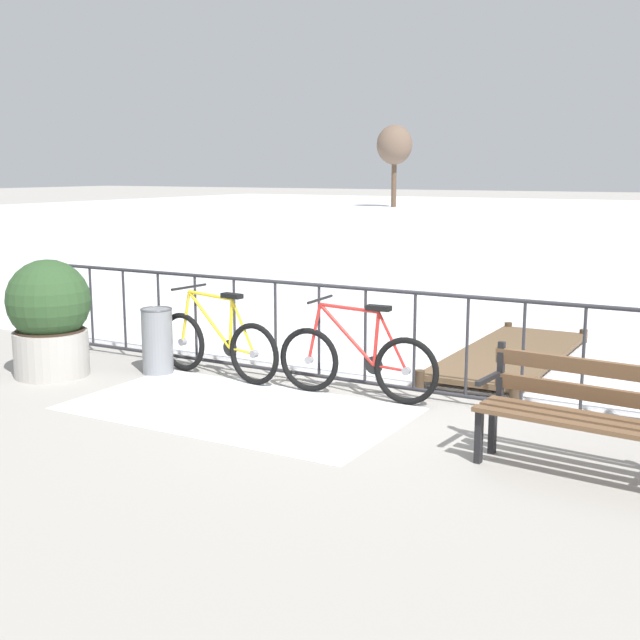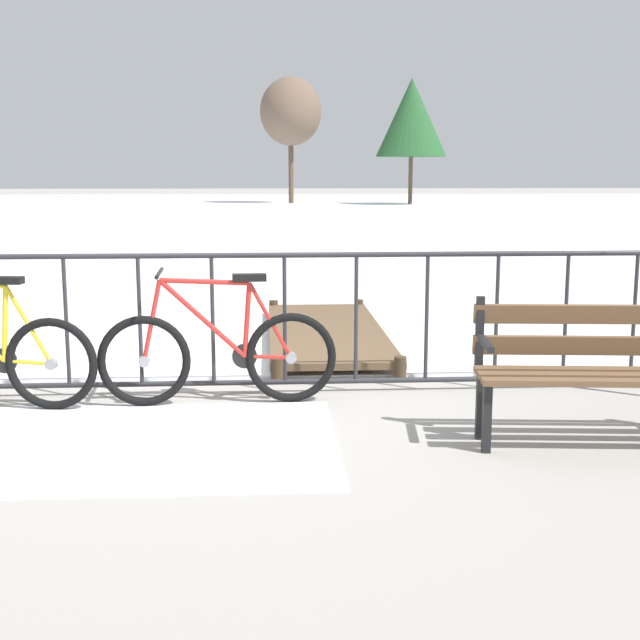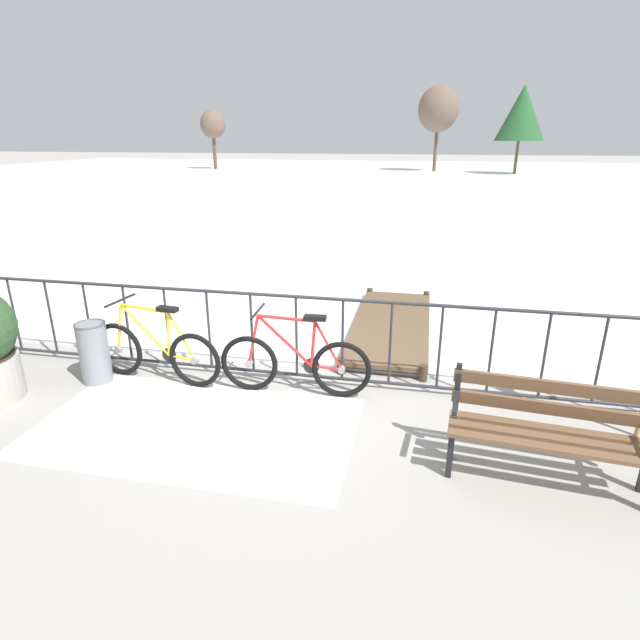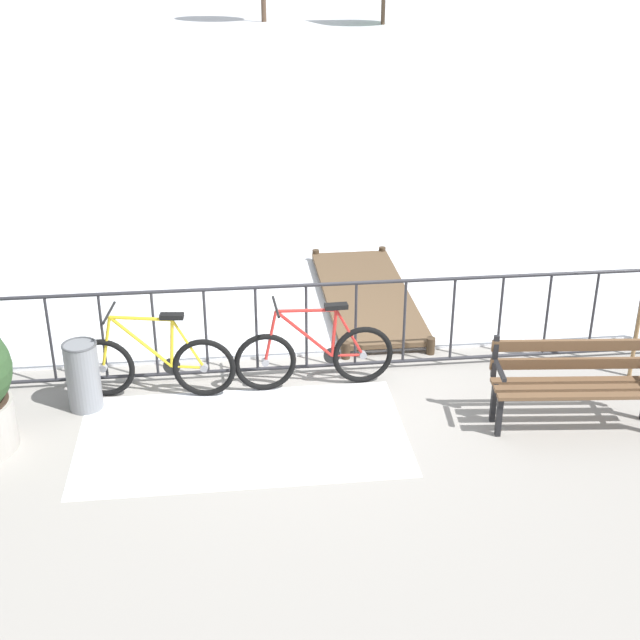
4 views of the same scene
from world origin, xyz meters
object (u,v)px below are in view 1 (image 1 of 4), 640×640
bicycle_near_railing (217,344)px  trash_bin (157,340)px  bicycle_second (357,361)px  planter_with_shrub (49,317)px  park_bench (590,408)px

bicycle_near_railing → trash_bin: 0.72m
bicycle_second → trash_bin: size_ratio=2.34×
bicycle_near_railing → planter_with_shrub: (-1.64, -0.82, 0.28)m
bicycle_second → planter_with_shrub: size_ratio=1.34×
park_bench → bicycle_near_railing: bearing=166.2°
bicycle_near_railing → bicycle_second: (1.68, 0.02, 0.00)m
bicycle_second → bicycle_near_railing: bearing=-179.4°
trash_bin → bicycle_second: bearing=4.3°
bicycle_near_railing → planter_with_shrub: planter_with_shrub is taller
bicycle_near_railing → planter_with_shrub: size_ratio=1.33×
bicycle_second → park_bench: bicycle_second is taller
park_bench → planter_with_shrub: planter_with_shrub is taller
bicycle_near_railing → bicycle_second: size_ratio=1.00×
bicycle_second → planter_with_shrub: planter_with_shrub is taller
bicycle_near_railing → trash_bin: bearing=-166.8°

